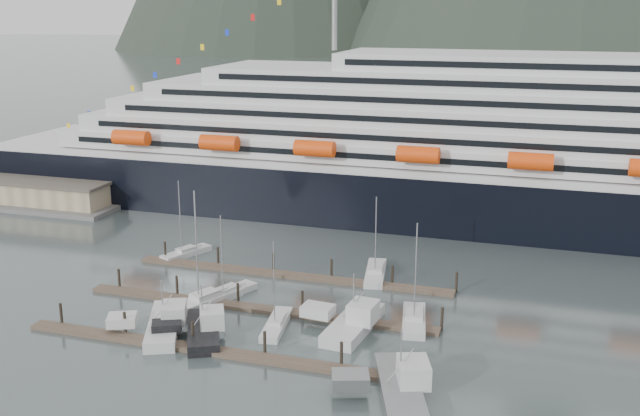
{
  "coord_description": "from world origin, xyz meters",
  "views": [
    {
      "loc": [
        30.41,
        -80.68,
        38.45
      ],
      "look_at": [
        -2.3,
        22.0,
        9.1
      ],
      "focal_mm": 42.0,
      "sensor_mm": 36.0,
      "label": 1
    }
  ],
  "objects_px": {
    "sailboat_g": "(375,274)",
    "trawler_e": "(352,322)",
    "warehouse": "(24,189)",
    "sailboat_d": "(276,325)",
    "trawler_a": "(163,324)",
    "cruise_ship": "(551,160)",
    "sailboat_b": "(228,294)",
    "trawler_d": "(398,386)",
    "trawler_b": "(202,330)",
    "sailboat_h": "(414,321)",
    "sailboat_c": "(205,301)",
    "sailboat_e": "(186,253)"
  },
  "relations": [
    {
      "from": "sailboat_h",
      "to": "trawler_e",
      "type": "relative_size",
      "value": 1.1
    },
    {
      "from": "sailboat_e",
      "to": "trawler_e",
      "type": "bearing_deg",
      "value": -96.77
    },
    {
      "from": "sailboat_b",
      "to": "sailboat_d",
      "type": "relative_size",
      "value": 1.03
    },
    {
      "from": "sailboat_d",
      "to": "trawler_a",
      "type": "distance_m",
      "value": 13.85
    },
    {
      "from": "sailboat_h",
      "to": "trawler_b",
      "type": "distance_m",
      "value": 26.07
    },
    {
      "from": "sailboat_c",
      "to": "sailboat_d",
      "type": "xyz_separation_m",
      "value": [
        11.62,
        -4.03,
        -0.07
      ]
    },
    {
      "from": "cruise_ship",
      "to": "trawler_e",
      "type": "distance_m",
      "value": 59.23
    },
    {
      "from": "sailboat_c",
      "to": "sailboat_d",
      "type": "height_order",
      "value": "sailboat_c"
    },
    {
      "from": "sailboat_e",
      "to": "trawler_a",
      "type": "distance_m",
      "value": 28.33
    },
    {
      "from": "warehouse",
      "to": "sailboat_d",
      "type": "relative_size",
      "value": 3.92
    },
    {
      "from": "sailboat_c",
      "to": "sailboat_h",
      "type": "xyz_separation_m",
      "value": [
        27.57,
        2.12,
        -0.02
      ]
    },
    {
      "from": "sailboat_b",
      "to": "trawler_b",
      "type": "relative_size",
      "value": 1.04
    },
    {
      "from": "sailboat_b",
      "to": "sailboat_h",
      "type": "height_order",
      "value": "sailboat_h"
    },
    {
      "from": "sailboat_h",
      "to": "trawler_a",
      "type": "xyz_separation_m",
      "value": [
        -28.86,
        -11.14,
        0.48
      ]
    },
    {
      "from": "sailboat_b",
      "to": "sailboat_c",
      "type": "height_order",
      "value": "sailboat_c"
    },
    {
      "from": "sailboat_d",
      "to": "sailboat_g",
      "type": "distance_m",
      "value": 22.54
    },
    {
      "from": "trawler_a",
      "to": "trawler_b",
      "type": "relative_size",
      "value": 1.16
    },
    {
      "from": "warehouse",
      "to": "trawler_a",
      "type": "bearing_deg",
      "value": -39.51
    },
    {
      "from": "sailboat_b",
      "to": "sailboat_d",
      "type": "bearing_deg",
      "value": -105.3
    },
    {
      "from": "cruise_ship",
      "to": "sailboat_b",
      "type": "height_order",
      "value": "cruise_ship"
    },
    {
      "from": "sailboat_g",
      "to": "sailboat_b",
      "type": "bearing_deg",
      "value": 118.42
    },
    {
      "from": "sailboat_g",
      "to": "trawler_d",
      "type": "xyz_separation_m",
      "value": [
        10.35,
        -32.91,
        0.57
      ]
    },
    {
      "from": "cruise_ship",
      "to": "trawler_b",
      "type": "distance_m",
      "value": 73.11
    },
    {
      "from": "cruise_ship",
      "to": "trawler_b",
      "type": "bearing_deg",
      "value": -121.79
    },
    {
      "from": "sailboat_e",
      "to": "sailboat_g",
      "type": "xyz_separation_m",
      "value": [
        30.78,
        -0.0,
        0.01
      ]
    },
    {
      "from": "sailboat_e",
      "to": "trawler_e",
      "type": "height_order",
      "value": "sailboat_e"
    },
    {
      "from": "sailboat_h",
      "to": "trawler_d",
      "type": "xyz_separation_m",
      "value": [
        1.76,
        -17.75,
        0.55
      ]
    },
    {
      "from": "sailboat_b",
      "to": "trawler_b",
      "type": "height_order",
      "value": "sailboat_b"
    },
    {
      "from": "sailboat_d",
      "to": "sailboat_e",
      "type": "bearing_deg",
      "value": 39.06
    },
    {
      "from": "sailboat_e",
      "to": "trawler_b",
      "type": "distance_m",
      "value": 30.87
    },
    {
      "from": "sailboat_g",
      "to": "trawler_e",
      "type": "distance_m",
      "value": 19.22
    },
    {
      "from": "sailboat_c",
      "to": "sailboat_e",
      "type": "height_order",
      "value": "sailboat_c"
    },
    {
      "from": "sailboat_b",
      "to": "trawler_e",
      "type": "distance_m",
      "value": 19.8
    },
    {
      "from": "sailboat_b",
      "to": "sailboat_c",
      "type": "distance_m",
      "value": 3.95
    },
    {
      "from": "warehouse",
      "to": "trawler_e",
      "type": "relative_size",
      "value": 3.62
    },
    {
      "from": "trawler_b",
      "to": "trawler_d",
      "type": "relative_size",
      "value": 0.84
    },
    {
      "from": "sailboat_h",
      "to": "trawler_b",
      "type": "xyz_separation_m",
      "value": [
        -23.49,
        -11.3,
        0.48
      ]
    },
    {
      "from": "cruise_ship",
      "to": "trawler_d",
      "type": "bearing_deg",
      "value": -100.7
    },
    {
      "from": "cruise_ship",
      "to": "sailboat_d",
      "type": "relative_size",
      "value": 17.88
    },
    {
      "from": "trawler_a",
      "to": "trawler_e",
      "type": "relative_size",
      "value": 1.06
    },
    {
      "from": "cruise_ship",
      "to": "warehouse",
      "type": "height_order",
      "value": "cruise_ship"
    },
    {
      "from": "sailboat_h",
      "to": "trawler_a",
      "type": "distance_m",
      "value": 30.94
    },
    {
      "from": "sailboat_d",
      "to": "sailboat_c",
      "type": "bearing_deg",
      "value": 62.23
    },
    {
      "from": "sailboat_e",
      "to": "cruise_ship",
      "type": "bearing_deg",
      "value": -33.34
    },
    {
      "from": "sailboat_h",
      "to": "cruise_ship",
      "type": "bearing_deg",
      "value": -26.35
    },
    {
      "from": "sailboat_g",
      "to": "trawler_a",
      "type": "relative_size",
      "value": 0.95
    },
    {
      "from": "cruise_ship",
      "to": "sailboat_e",
      "type": "bearing_deg",
      "value": -147.07
    },
    {
      "from": "sailboat_c",
      "to": "sailboat_e",
      "type": "distance_m",
      "value": 20.92
    },
    {
      "from": "sailboat_g",
      "to": "trawler_a",
      "type": "distance_m",
      "value": 33.21
    },
    {
      "from": "sailboat_b",
      "to": "sailboat_c",
      "type": "relative_size",
      "value": 0.74
    }
  ]
}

